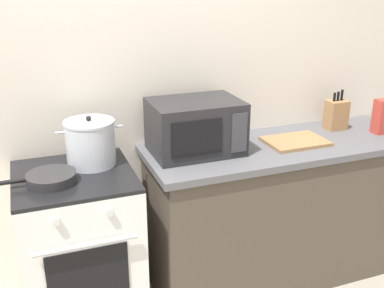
{
  "coord_description": "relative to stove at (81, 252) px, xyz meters",
  "views": [
    {
      "loc": [
        -0.53,
        -1.61,
        1.88
      ],
      "look_at": [
        0.3,
        0.6,
        1.0
      ],
      "focal_mm": 42.97,
      "sensor_mm": 36.0,
      "label": 1
    }
  ],
  "objects": [
    {
      "name": "pasta_box",
      "position": [
        1.91,
        -0.03,
        0.57
      ],
      "size": [
        0.08,
        0.08,
        0.22
      ],
      "primitive_type": "cube",
      "color": "#B73D33",
      "rests_on": "countertop_right"
    },
    {
      "name": "stock_pot",
      "position": [
        0.11,
        0.1,
        0.58
      ],
      "size": [
        0.35,
        0.26,
        0.27
      ],
      "color": "silver",
      "rests_on": "stove"
    },
    {
      "name": "knife_block",
      "position": [
        1.7,
        0.14,
        0.56
      ],
      "size": [
        0.13,
        0.1,
        0.26
      ],
      "color": "#997047",
      "rests_on": "countertop_right"
    },
    {
      "name": "frying_pan",
      "position": [
        -0.12,
        -0.06,
        0.48
      ],
      "size": [
        0.44,
        0.24,
        0.05
      ],
      "color": "#28282B",
      "rests_on": "stove"
    },
    {
      "name": "countertop_right",
      "position": [
        1.25,
        0.02,
        0.44
      ],
      "size": [
        1.7,
        0.6,
        0.04
      ],
      "primitive_type": "cube",
      "color": "#59595E",
      "rests_on": "lower_cabinet_right"
    },
    {
      "name": "back_wall",
      "position": [
        0.65,
        0.37,
        0.79
      ],
      "size": [
        4.4,
        0.1,
        2.5
      ],
      "primitive_type": "cube",
      "color": "silver",
      "rests_on": "ground_plane"
    },
    {
      "name": "cutting_board",
      "position": [
        1.31,
        0.0,
        0.47
      ],
      "size": [
        0.36,
        0.26,
        0.02
      ],
      "primitive_type": "cube",
      "color": "#997047",
      "rests_on": "countertop_right"
    },
    {
      "name": "stove",
      "position": [
        0.0,
        0.0,
        0.0
      ],
      "size": [
        0.6,
        0.64,
        0.92
      ],
      "color": "white",
      "rests_on": "ground_plane"
    },
    {
      "name": "lower_cabinet_right",
      "position": [
        1.25,
        0.02,
        -0.02
      ],
      "size": [
        1.64,
        0.56,
        0.88
      ],
      "primitive_type": "cube",
      "color": "#4C4238",
      "rests_on": "ground_plane"
    },
    {
      "name": "microwave",
      "position": [
        0.7,
        0.08,
        0.61
      ],
      "size": [
        0.5,
        0.37,
        0.3
      ],
      "color": "#232326",
      "rests_on": "countertop_right"
    }
  ]
}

